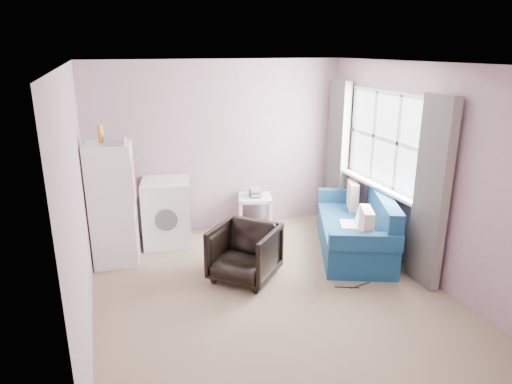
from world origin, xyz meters
The scene contains 8 objects.
room centered at (0.02, 0.01, 1.25)m, with size 3.84×4.24×2.54m.
armchair centered at (-0.17, 0.38, 0.36)m, with size 0.71×0.66×0.73m, color black.
fridge centered at (-1.58, 1.35, 0.79)m, with size 0.61×0.60×1.77m.
washing_machine centered at (-0.87, 1.74, 0.48)m, with size 0.75×0.75×0.91m.
side_table centered at (0.45, 1.80, 0.31)m, with size 0.59×0.59×0.66m.
sofa centered at (1.53, 0.66, 0.31)m, with size 1.50×2.06×0.84m.
window_dressing centered at (1.78, 0.70, 1.11)m, with size 0.17×2.62×2.18m.
floor_cables centered at (0.97, -0.23, 0.01)m, with size 0.45×0.12×0.01m.
Camera 1 is at (-1.63, -4.31, 2.65)m, focal length 32.00 mm.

